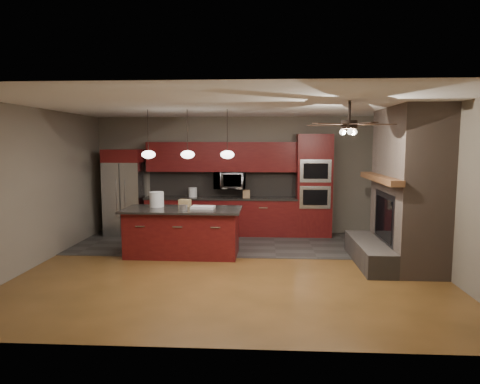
# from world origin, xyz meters

# --- Properties ---
(ground) EXTENTS (7.00, 7.00, 0.00)m
(ground) POSITION_xyz_m (0.00, 0.00, 0.00)
(ground) COLOR brown
(ground) RESTS_ON ground
(ceiling) EXTENTS (7.00, 6.00, 0.02)m
(ceiling) POSITION_xyz_m (0.00, 0.00, 2.80)
(ceiling) COLOR white
(ceiling) RESTS_ON back_wall
(back_wall) EXTENTS (7.00, 0.02, 2.80)m
(back_wall) POSITION_xyz_m (0.00, 3.00, 1.40)
(back_wall) COLOR #6C6356
(back_wall) RESTS_ON ground
(right_wall) EXTENTS (0.02, 6.00, 2.80)m
(right_wall) POSITION_xyz_m (3.50, 0.00, 1.40)
(right_wall) COLOR #6C6356
(right_wall) RESTS_ON ground
(left_wall) EXTENTS (0.02, 6.00, 2.80)m
(left_wall) POSITION_xyz_m (-3.50, 0.00, 1.40)
(left_wall) COLOR #6C6356
(left_wall) RESTS_ON ground
(slate_tile_patch) EXTENTS (7.00, 2.40, 0.01)m
(slate_tile_patch) POSITION_xyz_m (0.00, 1.80, 0.01)
(slate_tile_patch) COLOR #363430
(slate_tile_patch) RESTS_ON ground
(fireplace_column) EXTENTS (1.30, 2.10, 2.80)m
(fireplace_column) POSITION_xyz_m (3.04, 0.40, 1.30)
(fireplace_column) COLOR #735F52
(fireplace_column) RESTS_ON ground
(back_cabinetry) EXTENTS (3.59, 0.64, 2.20)m
(back_cabinetry) POSITION_xyz_m (-0.48, 2.74, 0.89)
(back_cabinetry) COLOR #601411
(back_cabinetry) RESTS_ON ground
(oven_tower) EXTENTS (0.80, 0.63, 2.38)m
(oven_tower) POSITION_xyz_m (1.70, 2.69, 1.19)
(oven_tower) COLOR #601411
(oven_tower) RESTS_ON ground
(microwave) EXTENTS (0.73, 0.41, 0.50)m
(microwave) POSITION_xyz_m (-0.27, 2.75, 1.30)
(microwave) COLOR silver
(microwave) RESTS_ON back_cabinetry
(refrigerator) EXTENTS (0.86, 0.75, 2.03)m
(refrigerator) POSITION_xyz_m (-2.77, 2.62, 1.01)
(refrigerator) COLOR silver
(refrigerator) RESTS_ON ground
(kitchen_island) EXTENTS (2.28, 1.06, 0.92)m
(kitchen_island) POSITION_xyz_m (-1.03, 0.76, 0.46)
(kitchen_island) COLOR #601411
(kitchen_island) RESTS_ON ground
(white_bucket) EXTENTS (0.33, 0.33, 0.30)m
(white_bucket) POSITION_xyz_m (-1.58, 0.95, 1.07)
(white_bucket) COLOR silver
(white_bucket) RESTS_ON kitchen_island
(paint_can) EXTENTS (0.19, 0.19, 0.10)m
(paint_can) POSITION_xyz_m (-0.97, 0.52, 0.97)
(paint_can) COLOR silver
(paint_can) RESTS_ON kitchen_island
(paint_tray) EXTENTS (0.46, 0.33, 0.04)m
(paint_tray) POSITION_xyz_m (-0.64, 0.81, 0.94)
(paint_tray) COLOR silver
(paint_tray) RESTS_ON kitchen_island
(cardboard_box) EXTENTS (0.25, 0.20, 0.14)m
(cardboard_box) POSITION_xyz_m (-1.04, 1.06, 0.99)
(cardboard_box) COLOR #A68755
(cardboard_box) RESTS_ON kitchen_island
(counter_bucket) EXTENTS (0.22, 0.22, 0.23)m
(counter_bucket) POSITION_xyz_m (-1.15, 2.70, 1.01)
(counter_bucket) COLOR white
(counter_bucket) RESTS_ON back_cabinetry
(counter_box) EXTENTS (0.16, 0.13, 0.18)m
(counter_box) POSITION_xyz_m (0.13, 2.65, 0.99)
(counter_box) COLOR #9E7952
(counter_box) RESTS_ON back_cabinetry
(pendant_left) EXTENTS (0.26, 0.26, 0.92)m
(pendant_left) POSITION_xyz_m (-1.65, 0.70, 1.96)
(pendant_left) COLOR black
(pendant_left) RESTS_ON ceiling
(pendant_center) EXTENTS (0.26, 0.26, 0.92)m
(pendant_center) POSITION_xyz_m (-0.90, 0.70, 1.96)
(pendant_center) COLOR black
(pendant_center) RESTS_ON ceiling
(pendant_right) EXTENTS (0.26, 0.26, 0.92)m
(pendant_right) POSITION_xyz_m (-0.15, 0.70, 1.96)
(pendant_right) COLOR black
(pendant_right) RESTS_ON ceiling
(ceiling_fan) EXTENTS (1.27, 1.33, 0.41)m
(ceiling_fan) POSITION_xyz_m (1.80, -0.80, 2.46)
(ceiling_fan) COLOR black
(ceiling_fan) RESTS_ON ceiling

